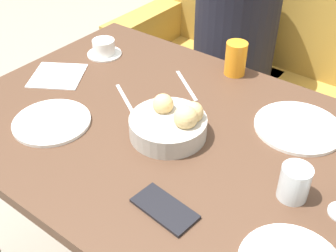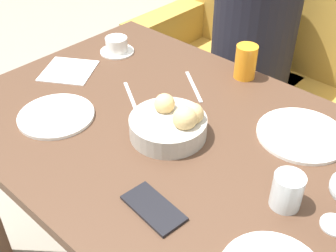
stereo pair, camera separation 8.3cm
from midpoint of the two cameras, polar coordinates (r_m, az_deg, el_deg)
dining_table at (r=1.21m, az=0.65°, el=-5.26°), size 1.36×0.86×0.75m
couch at (r=2.17m, az=14.15°, el=3.64°), size 1.68×0.70×0.85m
seated_person at (r=2.03m, az=7.49°, el=8.25°), size 0.37×0.48×1.17m
bread_basket at (r=1.13m, az=-1.75°, el=0.26°), size 0.21×0.21×0.11m
plate_near_left at (r=1.24m, az=-17.33°, el=0.48°), size 0.22×0.22×0.01m
plate_far_center at (r=1.21m, az=15.37°, el=-0.20°), size 0.24×0.24×0.01m
juice_glass at (r=1.41m, az=7.48°, el=9.01°), size 0.07×0.07×0.11m
water_tumbler at (r=0.98m, az=14.45°, el=-7.52°), size 0.07×0.07×0.09m
coffee_cup at (r=1.55m, az=-10.21°, el=10.29°), size 0.12×0.12×0.06m
fork_silver at (r=1.30m, az=-7.58°, el=3.47°), size 0.16×0.11×0.00m
knife_silver at (r=1.36m, az=0.74°, el=5.50°), size 0.16×0.12×0.00m
napkin at (r=1.46m, az=-16.42°, el=6.47°), size 0.23×0.23×0.00m
cell_phone at (r=0.95m, az=-3.02°, el=-11.20°), size 0.16×0.09×0.01m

